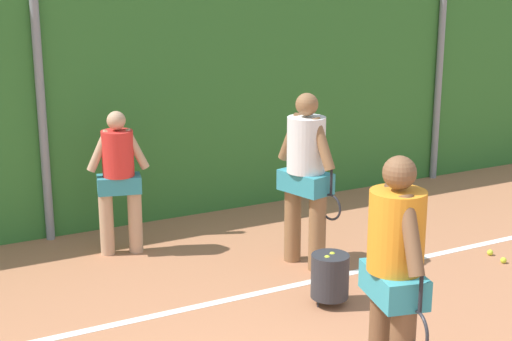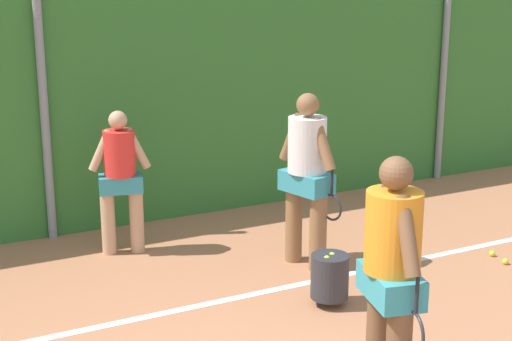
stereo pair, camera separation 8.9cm
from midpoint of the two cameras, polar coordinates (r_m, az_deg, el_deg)
name	(u,v)px [view 1 (the left image)]	position (r m, az deg, el deg)	size (l,w,h in m)	color
hedge_fence_backdrop	(39,116)	(9.26, -15.97, 3.89)	(20.01, 0.25, 2.89)	#33702D
fence_post_center	(41,108)	(9.07, -15.79, 4.48)	(0.10, 0.10, 3.13)	gray
fence_post_right	(439,75)	(11.71, 13.11, 6.90)	(0.10, 0.10, 3.13)	gray
court_baseline_paint	(119,324)	(7.20, -10.40, -11.02)	(14.62, 0.10, 0.01)	white
player_foreground_near	(395,269)	(5.58, 9.74, -7.14)	(0.44, 0.84, 1.87)	brown
player_midcourt	(306,171)	(8.07, 3.38, -0.03)	(0.45, 0.81, 1.86)	#8C603D
player_backcourt_far	(119,175)	(8.58, -10.37, -0.31)	(0.66, 0.39, 1.61)	tan
ball_hopper	(330,276)	(7.37, 5.12, -7.73)	(0.36, 0.36, 0.51)	#2D2D33
tennis_ball_3	(490,252)	(9.00, 16.58, -5.81)	(0.07, 0.07, 0.07)	#CCDB33
tennis_ball_4	(503,260)	(8.82, 17.48, -6.32)	(0.07, 0.07, 0.07)	#CCDB33
tennis_ball_6	(385,246)	(8.93, 9.16, -5.52)	(0.07, 0.07, 0.07)	#CCDB33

